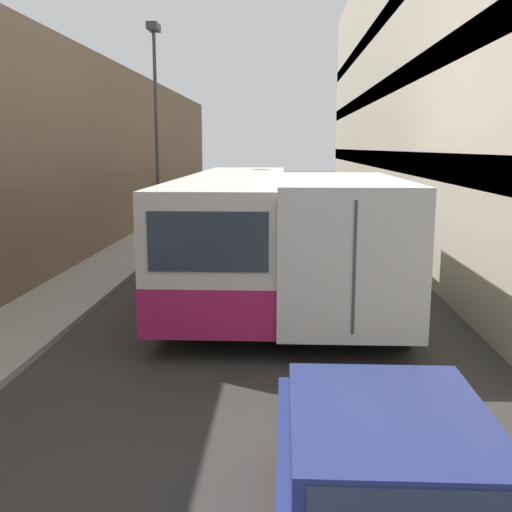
% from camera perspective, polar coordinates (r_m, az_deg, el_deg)
% --- Properties ---
extents(ground_plane, '(150.00, 150.00, 0.00)m').
position_cam_1_polar(ground_plane, '(16.08, 0.81, -2.62)').
color(ground_plane, '#33302D').
extents(sidewalk_left, '(1.98, 60.00, 0.13)m').
position_cam_1_polar(sidewalk_left, '(16.89, -15.42, -2.14)').
color(sidewalk_left, '#9E998E').
rests_on(sidewalk_left, ground_plane).
extents(building_left_shopfront, '(2.40, 60.00, 6.70)m').
position_cam_1_polar(building_left_shopfront, '(17.30, -22.55, 7.69)').
color(building_left_shopfront, brown).
rests_on(building_left_shopfront, ground_plane).
extents(building_right_apartment, '(2.40, 60.00, 12.47)m').
position_cam_1_polar(building_right_apartment, '(16.64, 21.21, 18.67)').
color(building_right_apartment, '#A89E89').
rests_on(building_right_apartment, ground_plane).
extents(car_hatchback, '(1.89, 3.92, 1.45)m').
position_cam_1_polar(car_hatchback, '(5.50, 12.51, -21.30)').
color(car_hatchback, navy).
rests_on(car_hatchback, ground_plane).
extents(bus, '(2.45, 11.81, 2.90)m').
position_cam_1_polar(bus, '(15.58, -1.85, 2.74)').
color(bus, silver).
rests_on(bus, ground_plane).
extents(box_truck, '(2.48, 8.08, 2.98)m').
position_cam_1_polar(box_truck, '(13.39, 7.51, 1.62)').
color(box_truck, silver).
rests_on(box_truck, ground_plane).
extents(panel_van, '(1.83, 4.08, 1.99)m').
position_cam_1_polar(panel_van, '(26.99, -1.13, 5.02)').
color(panel_van, silver).
rests_on(panel_van, ground_plane).
extents(street_lamp, '(0.36, 0.80, 7.62)m').
position_cam_1_polar(street_lamp, '(21.75, -9.55, 14.72)').
color(street_lamp, '#38383D').
rests_on(street_lamp, sidewalk_left).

